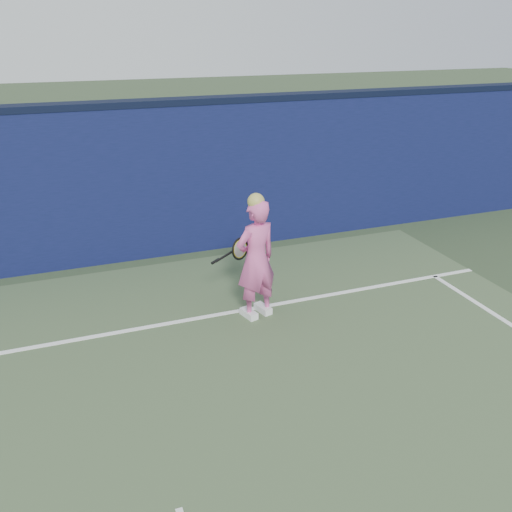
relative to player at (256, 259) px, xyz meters
name	(u,v)px	position (x,y,z in m)	size (l,w,h in m)	color
backstop_wall	(99,188)	(-1.72, 2.66, 0.42)	(24.00, 0.40, 2.50)	#0C1337
wall_cap	(89,106)	(-1.72, 2.66, 1.72)	(24.00, 0.42, 0.10)	black
player	(256,259)	(0.00, 0.00, 0.00)	(0.69, 0.54, 1.73)	#DA549C
racket	(238,250)	(-0.11, 0.42, -0.01)	(0.60, 0.21, 0.33)	black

